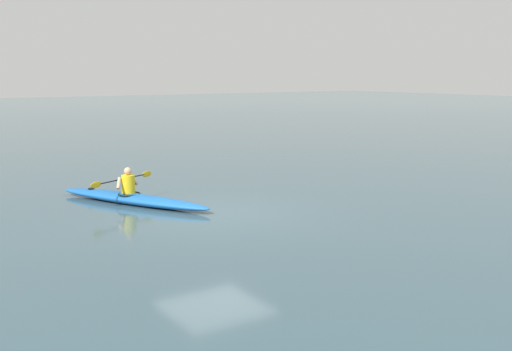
# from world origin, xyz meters

# --- Properties ---
(ground_plane) EXTENTS (160.00, 160.00, 0.00)m
(ground_plane) POSITION_xyz_m (0.00, 0.00, 0.00)
(ground_plane) COLOR #334C56
(kayak) EXTENTS (2.81, 4.98, 0.29)m
(kayak) POSITION_xyz_m (1.20, -2.34, 0.15)
(kayak) COLOR #1959A5
(kayak) RESTS_ON ground
(kayaker) EXTENTS (2.20, 1.05, 0.72)m
(kayaker) POSITION_xyz_m (1.26, -2.48, 0.59)
(kayaker) COLOR yellow
(kayaker) RESTS_ON kayak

